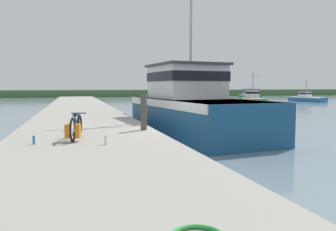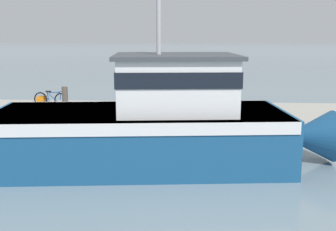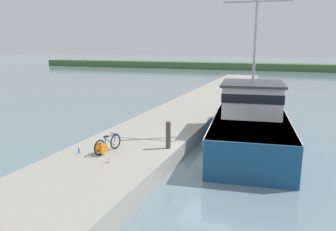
{
  "view_description": "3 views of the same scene",
  "coord_description": "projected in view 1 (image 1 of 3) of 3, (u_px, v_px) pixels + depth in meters",
  "views": [
    {
      "loc": [
        -4.19,
        -11.87,
        2.37
      ],
      "look_at": [
        -0.65,
        0.43,
        1.22
      ],
      "focal_mm": 35.0,
      "sensor_mm": 36.0,
      "label": 1
    },
    {
      "loc": [
        14.28,
        4.74,
        4.12
      ],
      "look_at": [
        0.05,
        3.71,
        1.33
      ],
      "focal_mm": 45.0,
      "sensor_mm": 36.0,
      "label": 2
    },
    {
      "loc": [
        3.13,
        -14.01,
        5.42
      ],
      "look_at": [
        -3.05,
        2.81,
        1.59
      ],
      "focal_mm": 35.0,
      "sensor_mm": 36.0,
      "label": 3
    }
  ],
  "objects": [
    {
      "name": "far_shoreline",
      "position": [
        216.0,
        93.0,
        81.81
      ],
      "size": [
        180.0,
        5.0,
        1.53
      ],
      "primitive_type": "cube",
      "color": "#426638",
      "rests_on": "ground_plane"
    },
    {
      "name": "water_bottle_by_bike",
      "position": [
        106.0,
        140.0,
        8.73
      ],
      "size": [
        0.08,
        0.08,
        0.26
      ],
      "primitive_type": "cylinder",
      "color": "silver",
      "rests_on": "dock_pier"
    },
    {
      "name": "bicycle_touring",
      "position": [
        75.0,
        128.0,
        9.49
      ],
      "size": [
        0.62,
        1.7,
        0.75
      ],
      "rotation": [
        0.0,
        0.0,
        -0.19
      ],
      "color": "black",
      "rests_on": "dock_pier"
    },
    {
      "name": "boat_green_anchored",
      "position": [
        249.0,
        95.0,
        60.71
      ],
      "size": [
        2.76,
        6.37,
        1.89
      ],
      "rotation": [
        0.0,
        0.0,
        -0.12
      ],
      "color": "#337F47",
      "rests_on": "ground_plane"
    },
    {
      "name": "fishing_boat_main",
      "position": [
        191.0,
        106.0,
        16.27
      ],
      "size": [
        4.78,
        10.99,
        8.95
      ],
      "rotation": [
        0.0,
        0.0,
        0.11
      ],
      "color": "navy",
      "rests_on": "ground_plane"
    },
    {
      "name": "mooring_post",
      "position": [
        144.0,
        113.0,
        11.61
      ],
      "size": [
        0.23,
        0.23,
        1.25
      ],
      "primitive_type": "cylinder",
      "color": "#51473D",
      "rests_on": "dock_pier"
    },
    {
      "name": "boat_orange_near",
      "position": [
        307.0,
        98.0,
        50.84
      ],
      "size": [
        2.82,
        6.61,
        3.66
      ],
      "rotation": [
        0.0,
        0.0,
        0.2
      ],
      "color": "#236BB2",
      "rests_on": "ground_plane"
    },
    {
      "name": "boat_red_outer",
      "position": [
        253.0,
        99.0,
        43.01
      ],
      "size": [
        2.74,
        6.06,
        4.3
      ],
      "rotation": [
        0.0,
        0.0,
        -0.2
      ],
      "color": "#337F47",
      "rests_on": "ground_plane"
    },
    {
      "name": "ground_plane",
      "position": [
        187.0,
        147.0,
        12.72
      ],
      "size": [
        320.0,
        320.0,
        0.0
      ],
      "primitive_type": "plane",
      "color": "gray"
    },
    {
      "name": "water_bottle_on_curb",
      "position": [
        34.0,
        140.0,
        8.78
      ],
      "size": [
        0.07,
        0.07,
        0.23
      ],
      "primitive_type": "cylinder",
      "color": "blue",
      "rests_on": "dock_pier"
    },
    {
      "name": "dock_pier",
      "position": [
        86.0,
        142.0,
        11.64
      ],
      "size": [
        4.83,
        80.0,
        0.81
      ],
      "primitive_type": "cube",
      "color": "#A39E93",
      "rests_on": "ground_plane"
    }
  ]
}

